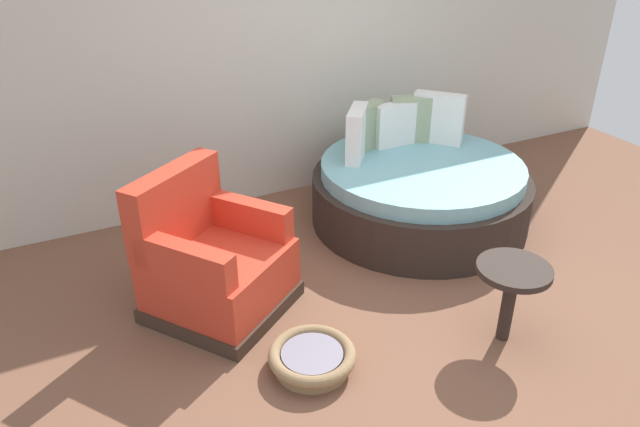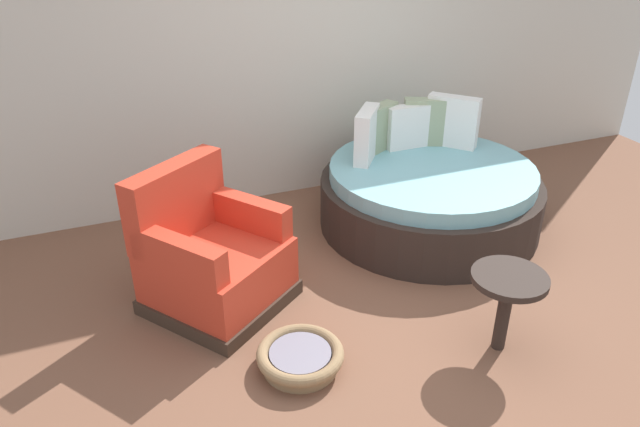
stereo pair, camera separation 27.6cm
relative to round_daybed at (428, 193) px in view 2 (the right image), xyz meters
name	(u,v)px [view 2 (the right image)]	position (x,y,z in m)	size (l,w,h in m)	color
ground_plane	(400,325)	(-0.84, -1.11, -0.29)	(8.00, 8.00, 0.02)	brown
back_wall	(285,42)	(-0.84, 1.07, 1.07)	(8.00, 0.12, 2.70)	beige
round_daybed	(428,193)	(0.00, 0.00, 0.00)	(1.78, 1.78, 0.96)	#2D231E
red_armchair	(211,259)	(-1.89, -0.41, 0.05)	(1.11, 1.11, 0.94)	#38281E
pet_basket	(300,357)	(-1.57, -1.23, -0.21)	(0.51, 0.51, 0.13)	#8E704C
side_table	(508,289)	(-0.39, -1.51, 0.14)	(0.44, 0.44, 0.52)	#2D231E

